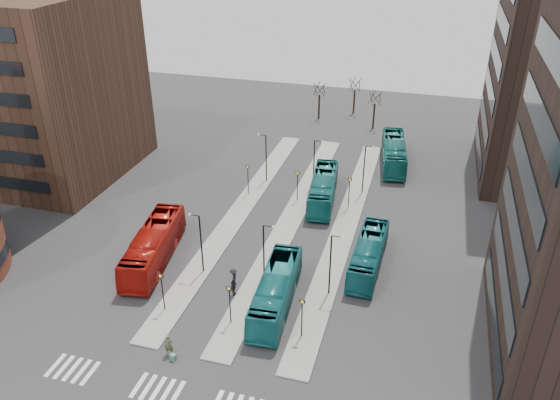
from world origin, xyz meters
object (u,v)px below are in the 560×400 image
(teal_bus_b, at_px, (323,189))
(teal_bus_a, at_px, (276,291))
(teal_bus_c, at_px, (369,254))
(red_bus, at_px, (154,245))
(teal_bus_d, at_px, (394,153))
(commuter_b, at_px, (234,287))
(traveller, at_px, (169,345))
(commuter_a, at_px, (156,266))
(suitcase, at_px, (173,357))
(commuter_c, at_px, (233,277))

(teal_bus_b, bearing_deg, teal_bus_a, -96.20)
(teal_bus_a, height_order, teal_bus_c, teal_bus_a)
(red_bus, distance_m, teal_bus_d, 35.18)
(teal_bus_a, height_order, commuter_b, teal_bus_a)
(teal_bus_c, bearing_deg, teal_bus_a, -129.41)
(teal_bus_a, bearing_deg, teal_bus_b, 86.36)
(teal_bus_d, distance_m, traveller, 42.17)
(red_bus, height_order, traveller, red_bus)
(traveller, xyz_separation_m, commuter_a, (-5.90, 9.41, -0.17))
(suitcase, distance_m, commuter_a, 11.78)
(red_bus, relative_size, teal_bus_c, 1.17)
(suitcase, relative_size, commuter_b, 0.32)
(teal_bus_b, height_order, commuter_a, teal_bus_b)
(red_bus, height_order, teal_bus_b, red_bus)
(commuter_a, bearing_deg, teal_bus_b, -102.12)
(commuter_b, bearing_deg, traveller, 171.66)
(teal_bus_a, relative_size, teal_bus_b, 0.98)
(suitcase, xyz_separation_m, commuter_b, (1.70, 8.70, 0.57))
(traveller, bearing_deg, teal_bus_d, 55.34)
(traveller, height_order, commuter_c, traveller)
(commuter_a, distance_m, commuter_c, 7.65)
(teal_bus_d, bearing_deg, teal_bus_a, -109.18)
(teal_bus_d, xyz_separation_m, commuter_b, (-10.76, -31.87, -0.84))
(suitcase, bearing_deg, red_bus, 132.93)
(commuter_a, bearing_deg, commuter_c, -158.14)
(commuter_b, xyz_separation_m, commuter_c, (-0.48, 1.22, 0.06))
(red_bus, bearing_deg, teal_bus_b, 42.28)
(red_bus, xyz_separation_m, teal_bus_a, (13.20, -3.26, -0.15))
(teal_bus_c, height_order, commuter_c, teal_bus_c)
(teal_bus_a, bearing_deg, teal_bus_c, 45.16)
(suitcase, distance_m, teal_bus_d, 42.46)
(red_bus, height_order, teal_bus_c, red_bus)
(teal_bus_a, relative_size, traveller, 6.00)
(traveller, bearing_deg, suitcase, -57.75)
(teal_bus_b, distance_m, traveller, 28.26)
(suitcase, xyz_separation_m, teal_bus_c, (12.51, 16.20, 1.19))
(red_bus, relative_size, teal_bus_b, 1.08)
(teal_bus_d, bearing_deg, commuter_b, -115.98)
(teal_bus_c, relative_size, traveller, 5.62)
(teal_bus_c, relative_size, commuter_c, 5.78)
(teal_bus_a, distance_m, teal_bus_c, 10.40)
(commuter_b, bearing_deg, teal_bus_a, -88.38)
(suitcase, relative_size, red_bus, 0.04)
(red_bus, xyz_separation_m, commuter_b, (9.21, -2.90, -0.87))
(commuter_b, bearing_deg, red_bus, 79.23)
(red_bus, bearing_deg, traveller, -67.05)
(teal_bus_b, xyz_separation_m, commuter_b, (-3.90, -19.33, -0.74))
(commuter_c, bearing_deg, traveller, -14.15)
(teal_bus_c, distance_m, traveller, 20.44)
(teal_bus_b, distance_m, commuter_b, 19.74)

